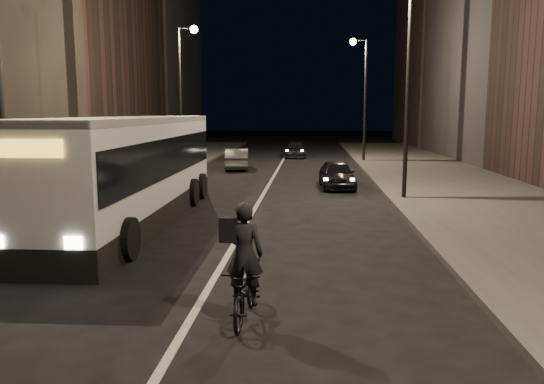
% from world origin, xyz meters
% --- Properties ---
extents(ground, '(180.00, 180.00, 0.00)m').
position_xyz_m(ground, '(0.00, 0.00, 0.00)').
color(ground, black).
rests_on(ground, ground).
extents(sidewalk_right, '(7.00, 70.00, 0.16)m').
position_xyz_m(sidewalk_right, '(8.50, 14.00, 0.08)').
color(sidewalk_right, '#383835').
rests_on(sidewalk_right, ground).
extents(sidewalk_left, '(7.00, 70.00, 0.16)m').
position_xyz_m(sidewalk_left, '(-8.50, 14.00, 0.08)').
color(sidewalk_left, '#383835').
rests_on(sidewalk_left, ground).
extents(building_row_left, '(8.00, 61.00, 22.00)m').
position_xyz_m(building_row_left, '(-16.00, 28.50, 11.00)').
color(building_row_left, black).
rests_on(building_row_left, ground).
extents(streetlight_right_mid, '(1.20, 0.44, 8.12)m').
position_xyz_m(streetlight_right_mid, '(5.33, 12.00, 5.36)').
color(streetlight_right_mid, black).
rests_on(streetlight_right_mid, sidewalk_right).
extents(streetlight_right_far, '(1.20, 0.44, 8.12)m').
position_xyz_m(streetlight_right_far, '(5.33, 28.00, 5.36)').
color(streetlight_right_far, black).
rests_on(streetlight_right_far, sidewalk_right).
extents(streetlight_left_near, '(1.20, 0.44, 8.12)m').
position_xyz_m(streetlight_left_near, '(-5.33, 4.00, 5.36)').
color(streetlight_left_near, black).
rests_on(streetlight_left_near, sidewalk_left).
extents(streetlight_left_far, '(1.20, 0.44, 8.12)m').
position_xyz_m(streetlight_left_far, '(-5.33, 22.00, 5.36)').
color(streetlight_left_far, black).
rests_on(streetlight_left_far, sidewalk_left).
extents(city_bus, '(3.00, 12.22, 3.28)m').
position_xyz_m(city_bus, '(-3.60, 7.38, 1.78)').
color(city_bus, silver).
rests_on(city_bus, ground).
extents(cyclist_on_bicycle, '(0.71, 1.79, 2.03)m').
position_xyz_m(cyclist_on_bicycle, '(0.93, -0.29, 0.67)').
color(cyclist_on_bicycle, black).
rests_on(cyclist_on_bicycle, ground).
extents(car_near, '(1.71, 3.77, 1.25)m').
position_xyz_m(car_near, '(3.17, 15.45, 0.63)').
color(car_near, black).
rests_on(car_near, ground).
extents(car_mid, '(1.84, 3.99, 1.27)m').
position_xyz_m(car_mid, '(-2.46, 22.88, 0.63)').
color(car_mid, '#303032').
rests_on(car_mid, ground).
extents(car_far, '(1.78, 4.10, 1.18)m').
position_xyz_m(car_far, '(0.80, 32.00, 0.59)').
color(car_far, black).
rests_on(car_far, ground).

